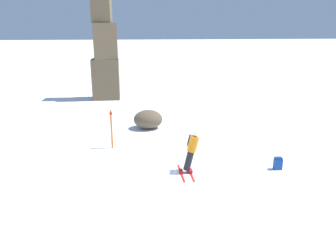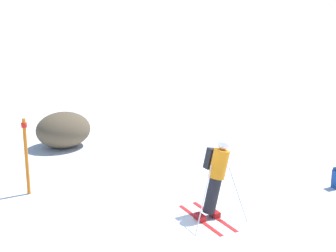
{
  "view_description": "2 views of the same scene",
  "coord_description": "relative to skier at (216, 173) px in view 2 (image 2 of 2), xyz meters",
  "views": [
    {
      "loc": [
        -1.37,
        -11.37,
        5.35
      ],
      "look_at": [
        0.27,
        2.32,
        1.2
      ],
      "focal_mm": 35.0,
      "sensor_mm": 36.0,
      "label": 1
    },
    {
      "loc": [
        -5.23,
        -8.99,
        5.16
      ],
      "look_at": [
        1.79,
        3.73,
        0.91
      ],
      "focal_mm": 60.0,
      "sensor_mm": 36.0,
      "label": 2
    }
  ],
  "objects": [
    {
      "name": "trail_marker",
      "position": [
        -3.13,
        3.07,
        0.04
      ],
      "size": [
        0.13,
        0.13,
        1.81
      ],
      "color": "orange",
      "rests_on": "ground"
    },
    {
      "name": "skier",
      "position": [
        0.0,
        0.0,
        0.0
      ],
      "size": [
        1.29,
        1.63,
        1.75
      ],
      "rotation": [
        0.0,
        0.0,
        -0.0
      ],
      "color": "red",
      "rests_on": "ground"
    },
    {
      "name": "exposed_boulder_0",
      "position": [
        -1.29,
        5.99,
        -0.44
      ],
      "size": [
        1.58,
        1.35,
        1.03
      ],
      "primitive_type": "ellipsoid",
      "color": "brown",
      "rests_on": "ground"
    },
    {
      "name": "ground_plane",
      "position": [
        -0.89,
        -0.03,
        -0.96
      ],
      "size": [
        300.0,
        300.0,
        0.0
      ],
      "primitive_type": "plane",
      "color": "white"
    }
  ]
}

